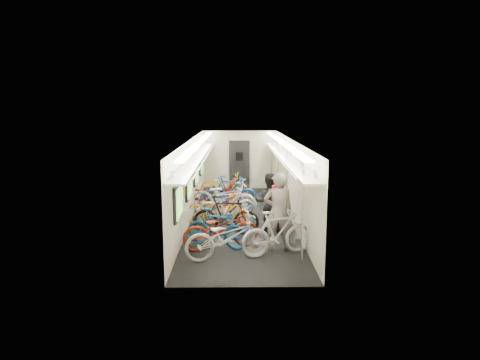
{
  "coord_description": "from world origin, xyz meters",
  "views": [
    {
      "loc": [
        -0.17,
        -12.57,
        3.33
      ],
      "look_at": [
        -0.03,
        0.27,
        1.15
      ],
      "focal_mm": 32.0,
      "sensor_mm": 36.0,
      "label": 1
    }
  ],
  "objects_px": {
    "bicycle_1": "(217,228)",
    "passenger_near": "(278,212)",
    "backpack": "(278,193)",
    "bicycle_0": "(228,237)",
    "passenger_mid": "(269,202)"
  },
  "relations": [
    {
      "from": "bicycle_1",
      "to": "passenger_near",
      "type": "bearing_deg",
      "value": -74.2
    },
    {
      "from": "bicycle_0",
      "to": "bicycle_1",
      "type": "height_order",
      "value": "bicycle_0"
    },
    {
      "from": "passenger_near",
      "to": "backpack",
      "type": "xyz_separation_m",
      "value": [
        0.03,
        0.46,
        0.35
      ]
    },
    {
      "from": "bicycle_0",
      "to": "passenger_near",
      "type": "xyz_separation_m",
      "value": [
        1.16,
        0.59,
        0.42
      ]
    },
    {
      "from": "bicycle_0",
      "to": "bicycle_1",
      "type": "relative_size",
      "value": 1.22
    },
    {
      "from": "passenger_near",
      "to": "backpack",
      "type": "bearing_deg",
      "value": -89.96
    },
    {
      "from": "bicycle_0",
      "to": "passenger_near",
      "type": "height_order",
      "value": "passenger_near"
    },
    {
      "from": "bicycle_1",
      "to": "bicycle_0",
      "type": "bearing_deg",
      "value": -136.81
    },
    {
      "from": "bicycle_1",
      "to": "passenger_mid",
      "type": "relative_size",
      "value": 1.0
    },
    {
      "from": "bicycle_1",
      "to": "passenger_near",
      "type": "distance_m",
      "value": 1.52
    },
    {
      "from": "bicycle_0",
      "to": "passenger_mid",
      "type": "xyz_separation_m",
      "value": [
        1.07,
        2.24,
        0.29
      ]
    },
    {
      "from": "bicycle_1",
      "to": "passenger_near",
      "type": "height_order",
      "value": "passenger_near"
    },
    {
      "from": "bicycle_0",
      "to": "backpack",
      "type": "bearing_deg",
      "value": -64.45
    },
    {
      "from": "passenger_mid",
      "to": "backpack",
      "type": "relative_size",
      "value": 4.19
    },
    {
      "from": "bicycle_1",
      "to": "backpack",
      "type": "xyz_separation_m",
      "value": [
        1.47,
        0.26,
        0.8
      ]
    }
  ]
}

